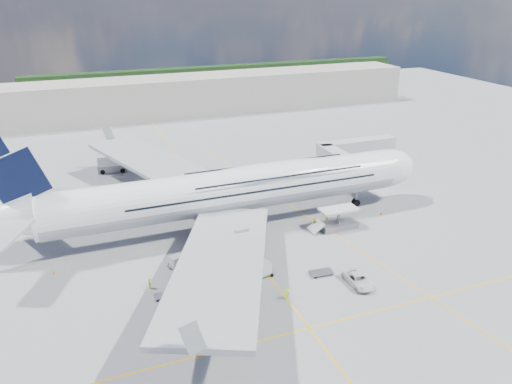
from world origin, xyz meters
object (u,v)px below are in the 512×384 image
object	(u,v)px
crew_nose	(346,191)
crew_van	(327,220)
dolly_row_a	(177,261)
dolly_nose_far	(321,272)
cargo_loader	(337,221)
dolly_row_c	(210,306)
catering_truck_inner	(175,180)
crew_tug	(287,294)
airliner	(232,190)
jet_bridge	(350,152)
cone_nose	(381,213)
cone_wing_left_inner	(189,215)
catering_truck_outer	(112,164)
service_van	(358,280)
cone_wing_right_outer	(181,351)
cone_wing_right_inner	(225,249)
cone_tail	(54,272)
dolly_back	(165,295)
dolly_row_b	(183,287)
crew_wing	(150,283)
dolly_nose_near	(261,269)
cone_wing_left_outer	(122,175)
baggage_tug	(235,246)
crew_loader	(315,224)

from	to	relation	value
crew_nose	crew_van	xyz separation A→B (m)	(-9.73, -10.09, -0.15)
dolly_row_a	dolly_nose_far	distance (m)	21.40
cargo_loader	dolly_row_c	size ratio (longest dim) A/B	2.63
catering_truck_inner	crew_tug	xyz separation A→B (m)	(5.30, -43.78, -1.22)
airliner	jet_bridge	xyz separation A→B (m)	(29.55, 10.94, -0.02)
dolly_row_a	crew_nose	xyz separation A→B (m)	(37.60, 14.82, -0.00)
cone_nose	cone_wing_left_inner	size ratio (longest dim) A/B	1.18
catering_truck_outer	service_van	size ratio (longest dim) A/B	1.21
dolly_nose_far	cone_wing_right_outer	size ratio (longest dim) A/B	6.15
cone_wing_right_inner	cone_tail	bearing A→B (deg)	174.20
dolly_back	cone_wing_right_outer	bearing A→B (deg)	-90.02
dolly_row_b	crew_van	size ratio (longest dim) A/B	1.86
crew_van	cone_nose	world-z (taller)	crew_van
crew_wing	dolly_nose_far	bearing A→B (deg)	-109.73
dolly_nose_near	cone_wing_right_inner	size ratio (longest dim) A/B	5.96
airliner	cargo_loader	xyz separation A→B (m)	(16.56, -7.11, -5.62)
catering_truck_outer	crew_nose	xyz separation A→B (m)	(41.95, -30.85, -0.89)
crew_wing	cone_wing_left_outer	bearing A→B (deg)	-9.89
dolly_nose_near	catering_truck_inner	distance (m)	37.50
dolly_nose_near	dolly_nose_far	bearing A→B (deg)	-32.14
dolly_nose_near	service_van	bearing A→B (deg)	-44.89
airliner	cone_wing_right_outer	distance (m)	33.47
cargo_loader	cone_wing_right_outer	size ratio (longest dim) A/B	15.40
baggage_tug	crew_tug	bearing A→B (deg)	-76.14
cargo_loader	cone_wing_right_outer	world-z (taller)	cargo_loader
dolly_nose_near	cone_wing_left_inner	bearing A→B (deg)	86.92
cone_nose	cone_wing_left_inner	world-z (taller)	cone_nose
dolly_row_c	crew_loader	bearing A→B (deg)	52.63
cone_nose	jet_bridge	bearing A→B (deg)	80.53
cargo_loader	cone_wing_right_inner	world-z (taller)	cargo_loader
jet_bridge	crew_loader	bearing A→B (deg)	-134.44
cargo_loader	dolly_row_a	bearing A→B (deg)	-174.73
cone_tail	jet_bridge	bearing A→B (deg)	15.50
dolly_row_b	cone_wing_left_inner	world-z (taller)	dolly_row_b
dolly_row_b	cone_wing_left_inner	bearing A→B (deg)	71.96
service_van	cone_tail	distance (m)	43.78
dolly_nose_near	crew_tug	size ratio (longest dim) A/B	2.37
catering_truck_outer	dolly_row_b	bearing A→B (deg)	-78.21
jet_bridge	dolly_nose_far	xyz separation A→B (m)	(-22.59, -30.48, -6.48)
cone_wing_right_inner	crew_tug	bearing A→B (deg)	-76.66
dolly_row_b	airliner	bearing A→B (deg)	50.61
dolly_row_a	dolly_row_b	world-z (taller)	dolly_row_b
dolly_back	catering_truck_outer	distance (m)	53.05
cone_wing_left_outer	baggage_tug	bearing A→B (deg)	-73.10
cone_wing_left_inner	baggage_tug	bearing A→B (deg)	-76.14
airliner	catering_truck_inner	world-z (taller)	airliner
airliner	crew_nose	xyz separation A→B (m)	(25.54, 5.07, -5.94)
crew_nose	cone_wing_left_outer	size ratio (longest dim) A/B	3.39
crew_loader	cone_tail	distance (m)	41.93
crew_tug	cone_wing_left_outer	distance (m)	57.93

